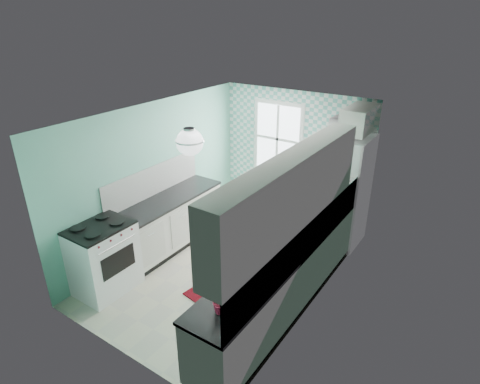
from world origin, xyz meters
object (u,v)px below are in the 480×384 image
Objects in this scene: potted_plant at (222,300)px; fruit_bowl at (242,291)px; microwave at (347,127)px; stove at (103,257)px; ceiling_light at (190,142)px; sink at (314,223)px; fridge at (340,190)px.

fruit_bowl is at bearing 90.00° from potted_plant.
microwave is (-0.09, 3.20, 1.12)m from fruit_bowl.
stove is 4.47× the size of fruit_bowl.
fruit_bowl is (1.20, -0.62, -1.35)m from ceiling_light.
ceiling_light is 1.99m from potted_plant.
stove is 1.96× the size of sink.
fridge is 1.87× the size of stove.
microwave is at bearing 96.09° from sink.
fruit_bowl is at bearing 92.95° from microwave.
ceiling_light is at bearing 140.43° from potted_plant.
fruit_bowl is at bearing -27.28° from ceiling_light.
ceiling_light is 3.11m from fridge.
sink is at bearing -84.53° from fridge.
microwave reaches higher than fridge.
sink is 1.72m from microwave.
fruit_bowl is (2.40, 0.05, 0.42)m from stove.
fruit_bowl is (0.09, -3.20, -0.01)m from fridge.
fridge is 4.01m from stove.
potted_plant is at bearing -39.57° from ceiling_light.
microwave is (0.00, 0.00, 1.12)m from fridge.
microwave is (-0.09, 1.27, 1.16)m from sink.
potted_plant is at bearing 92.78° from microwave.
fridge is 3.20m from fruit_bowl.
fridge is 3.57m from potted_plant.
ceiling_light reaches higher than fridge.
sink reaches higher than potted_plant.
sink is (1.20, 1.31, -1.39)m from ceiling_light.
sink is 1.93m from fruit_bowl.
ceiling_light reaches higher than fruit_bowl.
fridge is 3.85× the size of microwave.
fridge reaches higher than potted_plant.
stove reaches higher than fruit_bowl.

